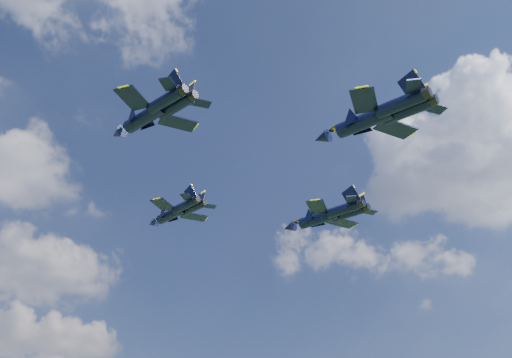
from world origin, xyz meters
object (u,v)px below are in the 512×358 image
object	(u,v)px
jet_left	(143,118)
jet_slot	(361,122)
jet_right	(316,219)
jet_lead	(170,215)

from	to	relation	value
jet_left	jet_slot	size ratio (longest dim) A/B	0.91
jet_left	jet_slot	distance (m)	28.29
jet_slot	jet_left	bearing A→B (deg)	127.90
jet_right	jet_left	bearing A→B (deg)	177.44
jet_lead	jet_slot	distance (m)	39.11
jet_lead	jet_right	bearing A→B (deg)	-40.00
jet_lead	jet_left	xyz separation A→B (m)	(-12.83, -23.94, 1.11)
jet_right	jet_slot	size ratio (longest dim) A/B	0.95
jet_left	jet_right	bearing A→B (deg)	2.06
jet_left	jet_right	size ratio (longest dim) A/B	0.96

